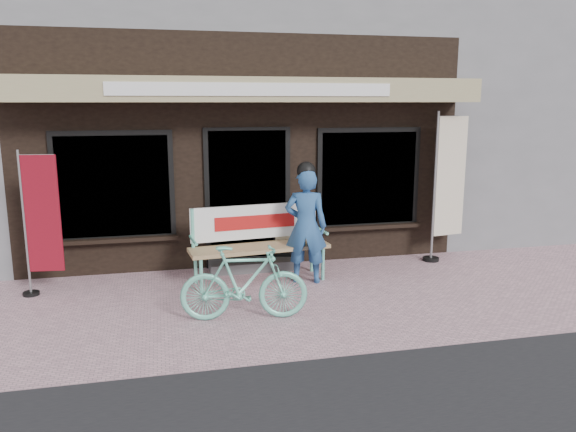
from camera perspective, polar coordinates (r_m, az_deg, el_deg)
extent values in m
plane|color=#C194A0|center=(7.22, -1.50, -9.41)|extent=(70.00, 70.00, 0.00)
cube|color=black|center=(11.72, -6.45, 7.65)|extent=(7.00, 6.00, 3.60)
cube|color=tan|center=(8.37, -3.90, 12.66)|extent=(7.00, 0.80, 0.35)
cube|color=white|center=(7.97, -3.42, 12.73)|extent=(4.00, 0.02, 0.18)
cube|color=black|center=(8.82, -4.09, 1.84)|extent=(1.20, 0.06, 2.10)
cube|color=black|center=(8.81, -4.08, 1.83)|extent=(1.35, 0.04, 2.20)
cube|color=black|center=(8.71, -17.25, 2.89)|extent=(1.60, 0.06, 1.50)
cube|color=black|center=(9.30, 8.18, 3.81)|extent=(1.60, 0.06, 1.50)
cube|color=black|center=(8.70, -17.25, 2.88)|extent=(1.75, 0.04, 1.65)
cube|color=black|center=(9.29, 8.20, 3.80)|extent=(1.75, 0.04, 1.65)
cube|color=black|center=(8.80, -16.96, -2.32)|extent=(1.80, 0.18, 0.06)
cube|color=black|center=(9.38, 8.17, -1.08)|extent=(1.80, 0.18, 0.06)
cube|color=#59595B|center=(8.83, -3.77, -4.97)|extent=(1.30, 0.45, 0.15)
cube|color=slate|center=(15.60, 26.66, 11.15)|extent=(10.00, 7.00, 5.60)
cylinder|color=#6ACFB3|center=(7.81, -8.81, -6.08)|extent=(0.05, 0.05, 0.47)
cylinder|color=#6ACFB3|center=(8.23, -9.37, -5.17)|extent=(0.05, 0.05, 0.47)
cylinder|color=#6ACFB3|center=(8.29, 3.57, -4.91)|extent=(0.05, 0.05, 0.47)
cylinder|color=#6ACFB3|center=(8.70, 2.43, -4.12)|extent=(0.05, 0.05, 0.47)
cube|color=tan|center=(8.14, -2.90, -3.25)|extent=(2.07, 0.72, 0.06)
cylinder|color=#6ACFB3|center=(8.09, -9.66, -1.44)|extent=(0.05, 0.05, 0.62)
cylinder|color=#6ACFB3|center=(8.57, 2.60, -0.55)|extent=(0.05, 0.05, 0.62)
cube|color=white|center=(8.29, -3.40, -0.58)|extent=(1.91, 0.25, 0.51)
cube|color=#B21414|center=(8.27, -3.34, -0.62)|extent=(1.21, 0.14, 0.20)
cylinder|color=#6ACFB3|center=(7.89, -9.61, -2.44)|extent=(0.10, 0.50, 0.05)
cylinder|color=#6ACFB3|center=(8.40, 3.38, -1.44)|extent=(0.10, 0.50, 0.05)
imported|color=#29548D|center=(8.06, 1.83, -1.04)|extent=(0.69, 0.56, 1.66)
sphere|color=black|center=(7.92, 1.86, 4.60)|extent=(0.33, 0.33, 0.27)
imported|color=#6ACFB3|center=(6.77, -4.48, -6.79)|extent=(1.57, 0.62, 0.92)
cylinder|color=gray|center=(8.22, -25.19, -0.77)|extent=(0.04, 0.04, 1.97)
cylinder|color=gray|center=(8.02, -24.23, 5.67)|extent=(0.45, 0.07, 0.02)
cube|color=maroon|center=(8.12, -23.65, 0.19)|extent=(0.45, 0.08, 1.57)
cylinder|color=black|center=(8.46, -24.63, -7.17)|extent=(0.24, 0.24, 0.04)
cylinder|color=gray|center=(9.35, 14.67, 2.79)|extent=(0.05, 0.05, 2.44)
cylinder|color=gray|center=(9.43, 16.40, 9.67)|extent=(0.55, 0.11, 0.03)
cube|color=beige|center=(9.51, 16.17, 3.86)|extent=(0.55, 0.12, 1.94)
cylinder|color=black|center=(9.60, 14.30, -4.26)|extent=(0.30, 0.30, 0.06)
cube|color=black|center=(8.95, -0.16, -2.47)|extent=(0.42, 0.17, 0.83)
cube|color=beige|center=(8.88, -0.16, -1.96)|extent=(0.35, 0.10, 0.51)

